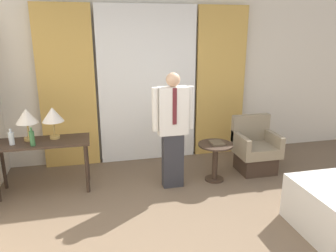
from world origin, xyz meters
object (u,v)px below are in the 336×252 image
Objects in this scene: side_table at (215,156)px; desk at (42,149)px; book at (217,143)px; person at (173,127)px; table_lamp_right at (53,115)px; bottle_near_edge at (11,138)px; table_lamp_left at (26,117)px; bottle_by_lamp at (32,138)px; armchair at (255,151)px.

desk is at bearing 174.41° from side_table.
book is (0.02, 0.00, 0.20)m from side_table.
person is at bearing -176.73° from book.
book is (2.45, -0.24, -0.03)m from desk.
person reaches higher than table_lamp_right.
desk reaches higher than side_table.
person is 2.85× the size of side_table.
table_lamp_left is at bearing 35.82° from bottle_near_edge.
desk is 0.28m from bottle_by_lamp.
table_lamp_left is 2.68m from book.
side_table is (0.66, 0.04, -0.51)m from person.
desk is 2.86× the size of table_lamp_left.
armchair is 1.51× the size of side_table.
person reaches higher than armchair.
desk is 5.65× the size of book.
armchair is at bearing 14.06° from side_table.
desk is 2.47m from book.
bottle_by_lamp is at bearing 178.24° from side_table.
table_lamp_right is at bearing 14.68° from bottle_near_edge.
bottle_near_edge reaches higher than book.
desk is 2.20× the size of side_table.
book is at bearing 3.27° from person.
table_lamp_right reaches higher than side_table.
bottle_near_edge is 0.13× the size of person.
person is 1.88× the size of armchair.
table_lamp_right reaches higher than desk.
armchair is at bearing 9.12° from person.
side_table is (2.52, -0.08, -0.45)m from bottle_by_lamp.
person reaches higher than side_table.
table_lamp_right is 1.77× the size of bottle_by_lamp.
table_lamp_left is at bearing 172.94° from book.
bottle_by_lamp reaches higher than book.
table_lamp_left reaches higher than armchair.
side_table is at bearing -165.94° from armchair.
table_lamp_left is 0.51× the size of armchair.
table_lamp_left is 1.98m from person.
bottle_by_lamp reaches higher than bottle_near_edge.
book is (2.54, -0.08, -0.24)m from bottle_by_lamp.
person is (2.13, -0.23, 0.08)m from bottle_near_edge.
side_table is (2.80, -0.19, -0.43)m from bottle_near_edge.
bottle_by_lamp is (-0.09, -0.16, 0.22)m from desk.
bottle_by_lamp is 3.31m from armchair.
bottle_near_edge is 2.83m from side_table.
armchair is (3.35, -0.14, -0.73)m from table_lamp_left.
table_lamp_right is 0.51× the size of armchair.
person reaches higher than table_lamp_left.
bottle_by_lamp is 2.55m from book.
person is (1.77, -0.28, 0.28)m from desk.
bottle_near_edge is 2.83m from book.
person reaches higher than book.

